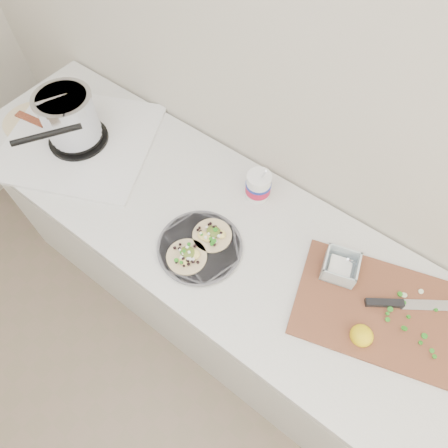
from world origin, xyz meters
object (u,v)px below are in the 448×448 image
Objects in this scene: stove at (73,126)px; bacon_plate at (32,121)px; cutboard at (375,303)px; tub at (259,185)px; taco_plate at (200,246)px.

stove is 3.20× the size of bacon_plate.
cutboard reaches higher than bacon_plate.
taco_plate is at bearing -95.79° from tub.
cutboard reaches higher than taco_plate.
cutboard is at bearing 4.88° from bacon_plate.
taco_plate is (0.71, -0.09, -0.08)m from stove.
bacon_plate is at bearing 167.97° from cutboard.
bacon_plate is at bearing 165.54° from stove.
taco_plate is 0.52× the size of cutboard.
stove is at bearing 172.85° from taco_plate.
stove is 0.27m from bacon_plate.
stove reaches higher than cutboard.
cutboard is (1.28, 0.09, -0.07)m from stove.
bacon_plate is at bearing -165.03° from tub.
taco_plate is 0.31m from tub.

